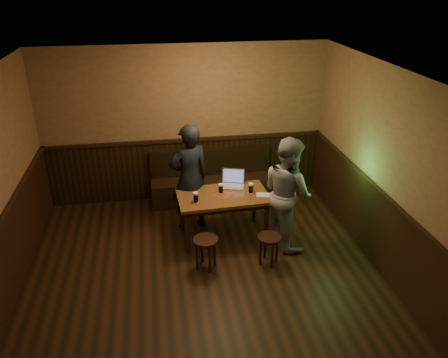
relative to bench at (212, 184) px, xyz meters
The scene contains 12 objects.
room 2.71m from the bench, 99.53° to the right, with size 5.04×6.04×2.84m.
bench is the anchor object (origin of this frame).
pub_table 1.29m from the bench, 90.00° to the right, with size 1.43×0.86×0.75m.
stool_left 2.06m from the bench, 100.43° to the right, with size 0.44×0.44×0.48m.
stool_right 2.14m from the bench, 75.47° to the right, with size 0.38×0.38×0.46m.
pint_left 1.57m from the bench, 107.08° to the right, with size 0.10×0.10×0.16m.
pint_mid 1.28m from the bench, 90.93° to the right, with size 0.10×0.10×0.15m.
pint_right 1.42m from the bench, 70.50° to the right, with size 0.10×0.10×0.16m.
laptop 1.09m from the bench, 77.39° to the right, with size 0.43×0.38×0.26m.
menu 1.55m from the bench, 65.51° to the right, with size 0.22×0.15×0.00m, color silver.
person_suit 1.17m from the bench, 118.22° to the right, with size 0.65×0.43×1.79m, color black.
person_grey 1.91m from the bench, 59.38° to the right, with size 0.85×0.66×1.75m, color gray.
Camera 1 is at (-0.54, -4.38, 3.89)m, focal length 35.00 mm.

